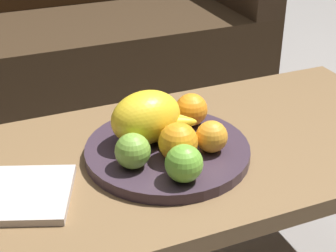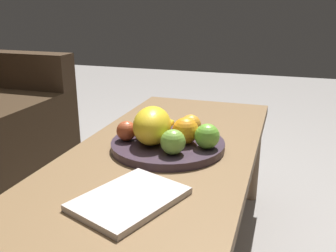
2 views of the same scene
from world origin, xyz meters
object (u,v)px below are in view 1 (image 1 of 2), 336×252
Objects in this scene: orange_front at (212,137)px; melon_large_front at (146,117)px; coffee_table at (166,172)px; magazine at (6,195)px; apple_left at (184,163)px; orange_left at (177,142)px; orange_right at (191,110)px; apple_front at (133,111)px; banana_bunch at (161,127)px; apple_right at (133,151)px; couch at (67,37)px; fruit_bowl at (168,151)px.

melon_large_front is at bearing 140.34° from orange_front.
orange_front reaches higher than coffee_table.
magazine reaches higher than coffee_table.
melon_large_front is 0.17m from apple_left.
orange_front is 0.28× the size of magazine.
melon_large_front reaches higher than orange_left.
orange_left is 1.10× the size of apple_left.
magazine is at bearing 161.45° from apple_left.
apple_front is at bearing 155.57° from orange_right.
banana_bunch is (-0.09, -0.04, -0.01)m from orange_right.
orange_right is 1.03× the size of apple_right.
magazine is at bearing -107.59° from couch.
coffee_table is 0.11m from banana_bunch.
couch is at bearing 86.92° from coffee_table.
melon_large_front is at bearing 107.31° from orange_left.
orange_front is (0.08, -0.05, 0.05)m from fruit_bowl.
melon_large_front reaches higher than orange_front.
banana_bunch reaches higher than fruit_bowl.
coffee_table is at bearing 98.45° from fruit_bowl.
apple_right is at bearing -125.57° from melon_large_front.
orange_left is 0.09m from apple_right.
orange_front is 0.13m from apple_left.
banana_bunch is (0.09, 0.08, -0.01)m from apple_right.
orange_front is at bearing -89.57° from couch.
melon_large_front is 0.15m from orange_front.
apple_front is (-0.03, 0.19, -0.01)m from orange_left.
orange_left is 1.12× the size of apple_right.
apple_left is 1.03× the size of apple_right.
coffee_table is 0.16m from apple_front.
apple_front is at bearing 99.34° from orange_left.
melon_large_front is (-0.10, -1.26, 0.24)m from couch.
couch is 1.20m from apple_front.
melon_large_front is (-0.04, 0.04, 0.07)m from fruit_bowl.
fruit_bowl is 0.14m from apple_front.
fruit_bowl is 2.18× the size of banana_bunch.
melon_large_front is 2.54× the size of apple_front.
fruit_bowl is 0.12m from orange_right.
couch is 1.39m from magazine.
fruit_bowl is at bearing 25.64° from apple_right.
apple_right is at bearing -109.65° from apple_front.
apple_right is (-0.08, 0.08, -0.00)m from apple_left.
fruit_bowl is 0.05m from banana_bunch.
orange_left is 0.19m from apple_front.
couch is at bearing 83.01° from apple_right.
melon_large_front is 2.12× the size of orange_right.
orange_left is at bearing 76.93° from apple_left.
melon_large_front is 2.19× the size of apple_right.
melon_large_front is at bearing -90.02° from apple_front.
orange_left is at bearing -125.87° from orange_right.
orange_right is (0.01, 0.12, 0.00)m from orange_front.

